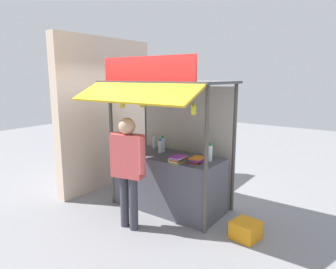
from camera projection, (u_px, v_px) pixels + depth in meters
ground_plane at (168, 207)px, 5.19m from camera, size 20.00×20.00×0.00m
stall_counter at (168, 182)px, 5.10m from camera, size 1.84×0.77×0.93m
stall_structure at (173, 118)px, 5.01m from camera, size 2.04×1.68×2.50m
water_bottle_mid_left at (163, 144)px, 5.23m from camera, size 0.08×0.08×0.28m
water_bottle_right at (154, 143)px, 5.48m from camera, size 0.06×0.06×0.22m
water_bottle_far_left at (210, 153)px, 4.64m from camera, size 0.08×0.08×0.28m
water_bottle_mid_right at (208, 150)px, 4.92m from camera, size 0.07×0.07×0.24m
water_bottle_back_left at (160, 146)px, 5.15m from camera, size 0.07×0.07×0.24m
magazine_stack_left at (197, 160)px, 4.59m from camera, size 0.21×0.29×0.08m
magazine_stack_far_right at (178, 159)px, 4.60m from camera, size 0.21×0.29×0.10m
magazine_stack_front_left at (134, 147)px, 5.42m from camera, size 0.19×0.27×0.08m
banana_bunch_rightmost at (143, 103)px, 4.53m from camera, size 0.10×0.11×0.27m
banana_bunch_inner_left at (157, 101)px, 4.37m from camera, size 0.10×0.10×0.22m
banana_bunch_inner_right at (122, 103)px, 4.77m from camera, size 0.10×0.10×0.30m
banana_bunch_leftmost at (194, 109)px, 4.03m from camera, size 0.09×0.09×0.31m
vendor_person at (128, 163)px, 4.32m from camera, size 0.63×0.29×1.65m
plastic_crate at (246, 230)px, 4.18m from camera, size 0.41×0.41×0.24m
neighbour_wall at (107, 113)px, 6.14m from camera, size 0.20×2.40×2.97m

